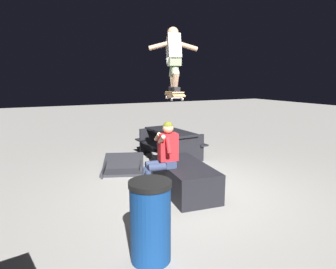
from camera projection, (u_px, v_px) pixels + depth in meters
ground_plane at (190, 191)px, 5.64m from camera, size 40.00×40.00×0.00m
ledge_box_main at (184, 178)px, 5.54m from camera, size 1.74×0.97×0.55m
person_sitting_on_ledge at (162, 155)px, 5.27m from camera, size 0.60×0.77×1.38m
skateboard at (174, 95)px, 5.21m from camera, size 1.03×0.49×0.16m
skater_airborne at (174, 56)px, 5.14m from camera, size 0.64×0.87×1.12m
kicker_ramp at (123, 167)px, 7.01m from camera, size 1.53×1.36×0.33m
picnic_table_back at (170, 139)px, 7.98m from camera, size 1.80×1.47×0.75m
trash_bin at (150, 221)px, 3.41m from camera, size 0.50×0.50×0.98m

